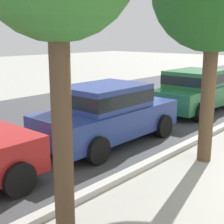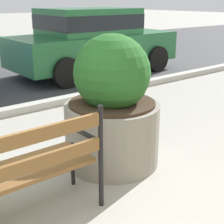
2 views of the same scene
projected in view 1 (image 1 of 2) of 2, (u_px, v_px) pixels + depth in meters
The scene contains 4 objects.
street_surface at pixel (58, 120), 11.01m from camera, with size 60.00×9.00×0.01m, color #424244.
curb_stone at pixel (177, 149), 8.03m from camera, with size 60.00×0.20×0.12m, color #B2AFA8.
parked_car_blue at pixel (107, 112), 8.55m from camera, with size 4.11×1.93×1.56m.
parked_car_green at pixel (195, 89), 12.10m from camera, with size 4.11×1.93×1.56m.
Camera 1 is at (-6.76, -0.93, 2.78)m, focal length 52.33 mm.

